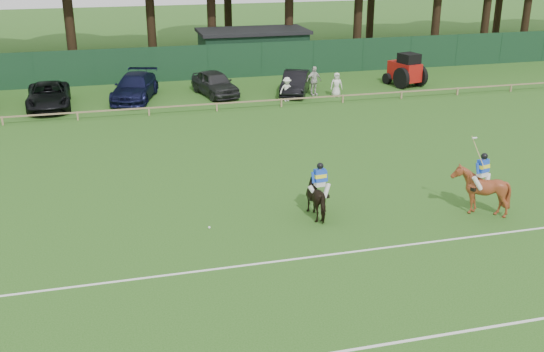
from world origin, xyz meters
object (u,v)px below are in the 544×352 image
object	(u,v)px
spectator_right	(336,85)
polo_ball	(209,227)
estate_black	(295,83)
suv_black	(49,96)
utility_shed	(253,49)
spectator_mid	(314,81)
horse_chestnut	(480,190)
tractor	(406,70)
horse_dark	(319,197)
hatch_grey	(215,83)
spectator_left	(287,89)
sedan_navy	(135,87)

from	to	relation	value
spectator_right	polo_ball	bearing A→B (deg)	-112.94
estate_black	suv_black	bearing A→B (deg)	-157.45
estate_black	spectator_right	bearing A→B (deg)	-8.60
polo_ball	utility_shed	distance (m)	29.20
spectator_mid	polo_ball	distance (m)	20.89
horse_chestnut	tractor	xyz separation A→B (m)	(6.92, 20.61, 0.13)
horse_dark	hatch_grey	size ratio (longest dim) A/B	0.39
horse_chestnut	suv_black	world-z (taller)	horse_chestnut
spectator_mid	spectator_right	size ratio (longest dim) A/B	1.22
horse_chestnut	tractor	bearing A→B (deg)	-124.48
horse_dark	tractor	xyz separation A→B (m)	(12.81, 19.33, 0.31)
horse_dark	utility_shed	bearing A→B (deg)	-103.14
suv_black	spectator_mid	xyz separation A→B (m)	(16.55, -0.95, 0.20)
hatch_grey	spectator_left	bearing A→B (deg)	-46.65
utility_shed	horse_chestnut	bearing A→B (deg)	-86.19
hatch_grey	spectator_mid	bearing A→B (deg)	-28.07
estate_black	tractor	xyz separation A→B (m)	(8.05, 0.27, 0.34)
spectator_left	tractor	bearing A→B (deg)	4.35
horse_chestnut	suv_black	distance (m)	26.45
horse_dark	estate_black	size ratio (longest dim) A/B	0.41
suv_black	utility_shed	xyz separation A→B (m)	(14.71, 8.71, 0.79)
spectator_left	spectator_right	world-z (taller)	spectator_right
horse_chestnut	hatch_grey	xyz separation A→B (m)	(-6.35, 21.24, -0.15)
horse_dark	spectator_mid	xyz separation A→B (m)	(5.78, 18.31, 0.18)
sedan_navy	estate_black	bearing A→B (deg)	10.42
polo_ball	horse_chestnut	bearing A→B (deg)	-7.08
suv_black	sedan_navy	bearing A→B (deg)	6.54
estate_black	utility_shed	world-z (taller)	utility_shed
estate_black	spectator_mid	distance (m)	1.28
hatch_grey	tractor	bearing A→B (deg)	-16.02
hatch_grey	estate_black	bearing A→B (deg)	-23.03
horse_chestnut	utility_shed	distance (m)	29.33
spectator_right	polo_ball	size ratio (longest dim) A/B	17.37
horse_chestnut	utility_shed	bearing A→B (deg)	-102.11
horse_dark	utility_shed	size ratio (longest dim) A/B	0.22
horse_chestnut	sedan_navy	xyz separation A→B (m)	(-11.49, 21.35, -0.15)
hatch_grey	spectator_mid	size ratio (longest dim) A/B	2.45
horse_chestnut	utility_shed	world-z (taller)	utility_shed
horse_chestnut	tractor	size ratio (longest dim) A/B	0.62
sedan_navy	polo_ball	xyz separation A→B (m)	(1.45, -20.10, -0.76)
spectator_left	tractor	world-z (taller)	tractor
polo_ball	horse_dark	bearing A→B (deg)	0.55
horse_dark	estate_black	world-z (taller)	horse_dark
spectator_right	utility_shed	bearing A→B (deg)	116.52
suv_black	sedan_navy	world-z (taller)	sedan_navy
polo_ball	sedan_navy	bearing A→B (deg)	94.12
horse_dark	hatch_grey	world-z (taller)	hatch_grey
sedan_navy	spectator_right	xyz separation A→B (m)	(12.70, -2.46, -0.02)
hatch_grey	spectator_left	size ratio (longest dim) A/B	3.06
horse_chestnut	sedan_navy	size ratio (longest dim) A/B	0.34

